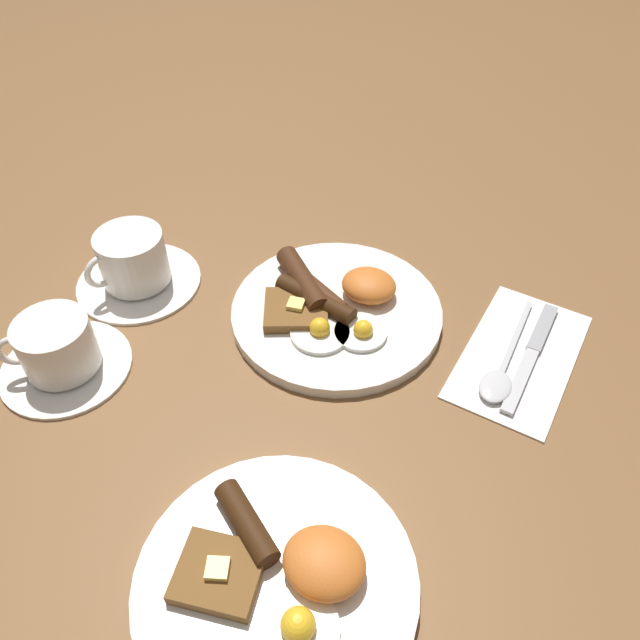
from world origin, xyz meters
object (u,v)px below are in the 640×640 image
breakfast_plate_far (279,579)px  teacup_near (134,264)px  breakfast_plate_near (334,307)px  teacup_far (58,351)px  knife (533,349)px  spoon (500,375)px

breakfast_plate_far → teacup_near: bearing=-38.0°
breakfast_plate_near → teacup_near: bearing=11.7°
teacup_far → knife: (-0.50, -0.26, -0.02)m
breakfast_plate_far → teacup_far: teacup_far is taller
breakfast_plate_near → breakfast_plate_far: 0.35m
teacup_near → spoon: (-0.49, -0.04, -0.03)m
spoon → teacup_near: bearing=-83.0°
breakfast_plate_far → breakfast_plate_near: bearing=-74.1°
breakfast_plate_far → knife: 0.41m
teacup_far → spoon: bearing=-157.3°
teacup_far → knife: size_ratio=0.79×
breakfast_plate_far → spoon: size_ratio=1.38×
knife → spoon: spoon is taller
breakfast_plate_near → spoon: bearing=175.0°
teacup_near → teacup_far: bearing=94.8°
breakfast_plate_far → teacup_near: teacup_near is taller
knife → breakfast_plate_far: bearing=-17.2°
spoon → teacup_far: bearing=-64.5°
teacup_near → knife: bearing=-169.5°
teacup_far → knife: teacup_far is taller
teacup_near → knife: size_ratio=0.86×
breakfast_plate_near → spoon: breakfast_plate_near is taller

